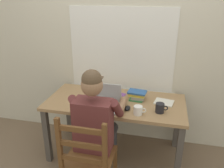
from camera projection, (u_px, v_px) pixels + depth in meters
ground_plane at (115, 152)px, 2.83m from camera, size 8.00×8.00×0.00m
back_wall at (123, 40)px, 2.73m from camera, size 6.00×0.08×2.60m
desk at (115, 108)px, 2.59m from camera, size 1.52×0.71×0.70m
seated_person at (97, 122)px, 2.20m from camera, size 0.50×0.60×1.24m
wooden_chair at (88, 160)px, 2.03m from camera, size 0.42×0.42×0.93m
laptop at (104, 102)px, 2.42m from camera, size 0.33×0.28×0.23m
computer_mouse at (127, 108)px, 2.37m from camera, size 0.06×0.10×0.03m
coffee_mug_white at (138, 110)px, 2.27m from camera, size 0.13×0.09×0.09m
coffee_mug_dark at (160, 108)px, 2.30m from camera, size 0.13×0.09×0.10m
book_stack_main at (137, 95)px, 2.58m from camera, size 0.21×0.16×0.10m
paper_pile_near_laptop at (164, 102)px, 2.52m from camera, size 0.23×0.20×0.01m
paper_pile_back_corner at (98, 102)px, 2.51m from camera, size 0.29×0.23×0.01m
landscape_photo_print at (120, 94)px, 2.73m from camera, size 0.15×0.12×0.00m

